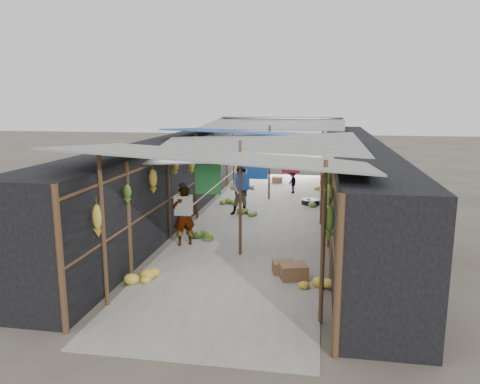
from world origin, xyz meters
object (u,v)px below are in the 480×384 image
Objects in this scene: crate_near at (284,268)px; vendor_seated at (292,182)px; shopper_blue at (242,190)px; vendor_elderly at (184,216)px; black_basin at (310,202)px.

vendor_seated is at bearing 78.50° from crate_near.
shopper_blue is 1.73× the size of vendor_seated.
shopper_blue reaches higher than crate_near.
vendor_elderly is 0.96× the size of shopper_blue.
vendor_elderly is (-2.91, -4.99, 0.65)m from black_basin.
vendor_seated is at bearing 59.86° from shopper_blue.
vendor_elderly is 1.66× the size of vendor_seated.
shopper_blue is (0.90, 3.20, 0.03)m from vendor_elderly.
shopper_blue is at bearing 95.38° from crate_near.
black_basin is at bearing 31.52° from shopper_blue.
vendor_elderly reaches higher than crate_near.
vendor_elderly reaches higher than black_basin.
shopper_blue is at bearing -138.42° from black_basin.
shopper_blue is at bearing -41.99° from vendor_seated.
vendor_seated is (2.19, 6.74, -0.29)m from vendor_elderly.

